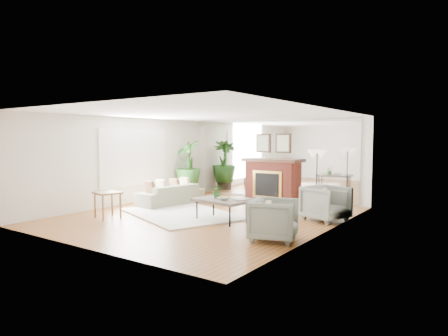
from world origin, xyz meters
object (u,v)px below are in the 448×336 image
Objects in this scene: coffee_table at (221,201)px; potted_ficus at (188,166)px; sofa at (171,195)px; armchair_back at (326,203)px; floor_lamp at (317,159)px; fireplace at (270,178)px; side_table at (108,196)px; armchair_front at (274,220)px.

potted_ficus is at bearing 140.28° from coffee_table.
armchair_back reaches higher than sofa.
coffee_table is at bearing -116.94° from floor_lamp.
floor_lamp reaches higher than armchair_back.
fireplace is 1.28× the size of floor_lamp.
fireplace is 5.12m from side_table.
potted_ficus is at bearing 177.58° from floor_lamp.
coffee_table is at bearing 47.57° from armchair_front.
armchair_front is 3.52m from floor_lamp.
floor_lamp is (-0.66, 1.07, 0.96)m from armchair_back.
armchair_back is 1.04× the size of armchair_front.
floor_lamp is (3.74, 3.74, 0.84)m from side_table.
potted_ficus is (-5.05, 3.54, 0.59)m from armchair_front.
floor_lamp is at bearing 44.96° from side_table.
coffee_table is 2.75m from side_table.
coffee_table is at bearing -79.51° from fireplace.
side_table is (-4.40, -2.67, 0.12)m from armchair_back.
side_table is 0.41× the size of floor_lamp.
coffee_table is 0.70× the size of sofa.
coffee_table is 2.42m from armchair_back.
fireplace is 5.04m from armchair_front.
potted_ficus is 4.56m from floor_lamp.
coffee_table is 1.97m from armchair_front.
sofa is 3.00× the size of side_table.
sofa is at bearing 113.79° from armchair_back.
sofa is at bearing 157.04° from coffee_table.
armchair_front is at bearing -35.00° from potted_ficus.
coffee_table is at bearing 145.71° from armchair_back.
floor_lamp is (3.81, 1.45, 1.07)m from sofa.
floor_lamp reaches higher than armchair_front.
floor_lamp is at bearing -28.52° from fireplace.
armchair_front is (4.32, -1.90, 0.10)m from sofa.
fireplace is at bearing 11.51° from armchair_front.
coffee_table is 0.87× the size of floor_lamp.
fireplace reaches higher than armchair_back.
side_table is (0.07, -2.29, 0.24)m from sofa.
sofa is at bearing 91.65° from side_table.
side_table is (-4.25, -0.39, 0.14)m from armchair_front.
fireplace reaches higher than side_table.
potted_ficus is at bearing 95.33° from armchair_back.
fireplace is at bearing 151.48° from floor_lamp.
floor_lamp is at bearing -2.42° from potted_ficus.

